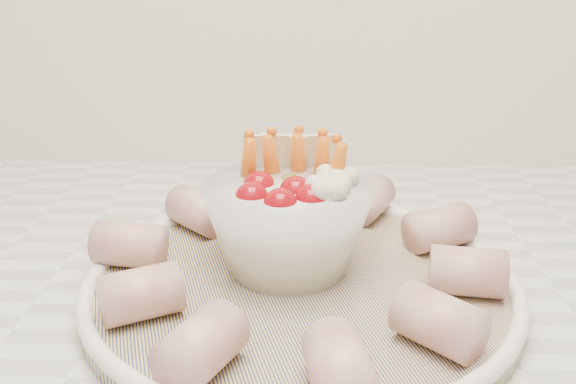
{
  "coord_description": "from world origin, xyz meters",
  "views": [
    {
      "loc": [
        0.15,
        1.01,
        1.17
      ],
      "look_at": [
        0.13,
        1.45,
        1.0
      ],
      "focal_mm": 40.0,
      "sensor_mm": 36.0,
      "label": 1
    }
  ],
  "objects": [
    {
      "name": "veggie_bowl",
      "position": [
        0.13,
        1.45,
        0.97
      ],
      "size": [
        0.13,
        0.13,
        0.1
      ],
      "color": "silver",
      "rests_on": "serving_platter"
    },
    {
      "name": "serving_platter",
      "position": [
        0.14,
        1.43,
        0.93
      ],
      "size": [
        0.4,
        0.4,
        0.02
      ],
      "color": "navy",
      "rests_on": "kitchen_counter"
    },
    {
      "name": "cured_meat_rolls",
      "position": [
        0.14,
        1.43,
        0.95
      ],
      "size": [
        0.31,
        0.31,
        0.04
      ],
      "color": "#B05350",
      "rests_on": "serving_platter"
    }
  ]
}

